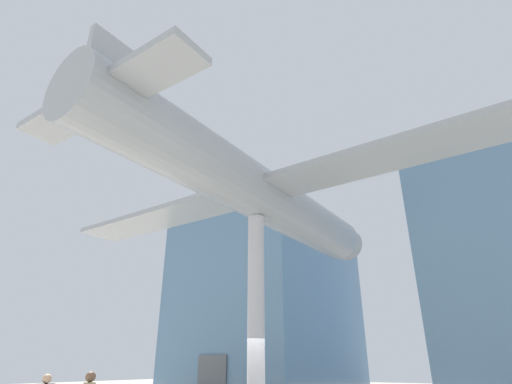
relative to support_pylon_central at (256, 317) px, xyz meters
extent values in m
cube|color=slate|center=(-7.33, 13.15, 2.31)|extent=(8.38, 11.71, 10.81)
cube|color=#51565B|center=(-7.33, 13.15, 8.01)|extent=(0.36, 11.12, 0.60)
cube|color=#51565B|center=(-7.33, 7.24, -1.94)|extent=(1.80, 0.12, 2.30)
cube|color=#51565B|center=(7.33, 13.15, 8.01)|extent=(0.36, 11.12, 0.60)
cylinder|color=#B7B7BC|center=(0.00, 0.00, 0.00)|extent=(0.50, 0.50, 6.18)
cylinder|color=#93999E|center=(0.00, 0.00, 3.96)|extent=(2.13, 13.52, 1.75)
cube|color=#93999E|center=(0.00, 0.00, 3.96)|extent=(16.93, 2.19, 0.18)
cube|color=#93999E|center=(-0.17, -5.93, 4.10)|extent=(5.43, 1.15, 0.18)
cube|color=#93999E|center=(-0.17, -5.93, 4.95)|extent=(0.21, 1.10, 1.63)
cone|color=#93999E|center=(0.20, 7.19, 3.96)|extent=(1.51, 0.95, 1.48)
sphere|color=black|center=(0.22, 7.83, 3.96)|extent=(0.44, 0.44, 0.44)
sphere|color=brown|center=(-2.85, -3.18, -1.55)|extent=(0.25, 0.25, 0.25)
sphere|color=tan|center=(-4.48, -3.32, -1.61)|extent=(0.24, 0.24, 0.24)
camera|label=1|loc=(6.55, -10.13, -1.28)|focal=28.00mm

